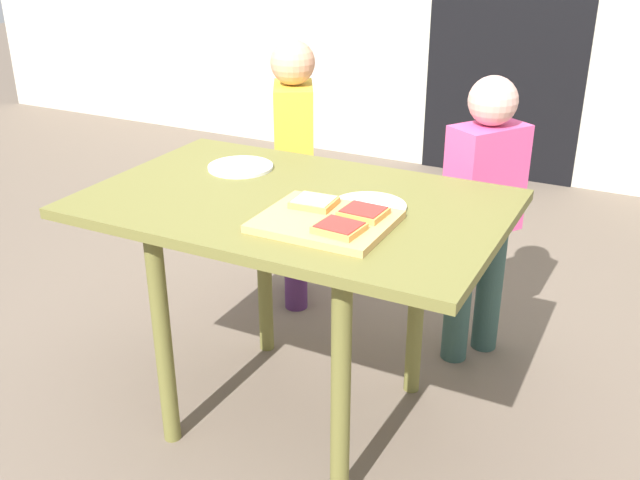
% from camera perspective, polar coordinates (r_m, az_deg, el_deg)
% --- Properties ---
extents(ground_plane, '(16.00, 16.00, 0.00)m').
position_cam_1_polar(ground_plane, '(2.36, -1.76, -13.35)').
color(ground_plane, '#6A5B4E').
extents(house_door, '(0.90, 0.02, 2.00)m').
position_cam_1_polar(house_door, '(4.28, 14.82, 17.69)').
color(house_door, black).
rests_on(house_door, ground).
extents(dining_table, '(1.15, 0.74, 0.72)m').
position_cam_1_polar(dining_table, '(2.03, -1.98, 0.77)').
color(dining_table, olive).
rests_on(dining_table, ground).
extents(cutting_board, '(0.33, 0.28, 0.02)m').
position_cam_1_polar(cutting_board, '(1.82, 0.43, 1.47)').
color(cutting_board, tan).
rests_on(cutting_board, dining_table).
extents(pizza_slice_far_right, '(0.11, 0.10, 0.02)m').
position_cam_1_polar(pizza_slice_far_right, '(1.83, 3.42, 2.18)').
color(pizza_slice_far_right, gold).
rests_on(pizza_slice_far_right, cutting_board).
extents(pizza_slice_far_left, '(0.11, 0.10, 0.02)m').
position_cam_1_polar(pizza_slice_far_left, '(1.89, -0.46, 2.99)').
color(pizza_slice_far_left, gold).
rests_on(pizza_slice_far_left, cutting_board).
extents(pizza_slice_near_right, '(0.12, 0.10, 0.02)m').
position_cam_1_polar(pizza_slice_near_right, '(1.74, 1.53, 0.96)').
color(pizza_slice_near_right, gold).
rests_on(pizza_slice_near_right, cutting_board).
extents(plate_white_right, '(0.20, 0.20, 0.01)m').
position_cam_1_polar(plate_white_right, '(1.94, 3.86, 2.66)').
color(plate_white_right, white).
rests_on(plate_white_right, dining_table).
extents(plate_white_left, '(0.20, 0.20, 0.01)m').
position_cam_1_polar(plate_white_left, '(2.25, -6.27, 5.73)').
color(plate_white_left, white).
rests_on(plate_white_left, dining_table).
extents(child_left, '(0.24, 0.28, 1.03)m').
position_cam_1_polar(child_left, '(2.75, -2.04, 6.27)').
color(child_left, '#4A2556').
rests_on(child_left, ground).
extents(child_right, '(0.25, 0.28, 0.99)m').
position_cam_1_polar(child_right, '(2.44, 12.65, 2.56)').
color(child_right, '#324E48').
rests_on(child_right, ground).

